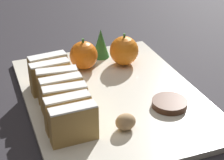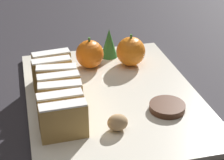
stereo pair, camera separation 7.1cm
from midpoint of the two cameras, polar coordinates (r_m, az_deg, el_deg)
The scene contains 14 objects.
ground_plane at distance 0.73m, azimuth 2.78°, elevation -2.95°, with size 6.00×6.00×0.00m, color #28262B.
serving_platter at distance 0.73m, azimuth 2.79°, elevation -2.55°, with size 0.33×0.43×0.01m.
stollen_slice_front at distance 0.59m, azimuth -3.94°, elevation -6.41°, with size 0.08×0.02×0.06m.
stollen_slice_second at distance 0.62m, azimuth -4.56°, elevation -4.71°, with size 0.08×0.02×0.06m.
stollen_slice_third at distance 0.65m, azimuth -4.70°, elevation -3.10°, with size 0.08×0.03×0.06m.
stollen_slice_fourth at distance 0.68m, azimuth -5.08°, elevation -1.65°, with size 0.08×0.02×0.06m.
stollen_slice_fifth at distance 0.70m, azimuth -5.47°, elevation -0.33°, with size 0.08×0.03×0.06m.
stollen_slice_sixth at distance 0.73m, azimuth -6.36°, elevation 0.84°, with size 0.08×0.03×0.06m.
stollen_slice_back at distance 0.76m, azimuth -6.51°, elevation 1.99°, with size 0.08×0.03×0.06m.
orange_near at distance 0.81m, azimuth -0.92°, elevation 3.91°, with size 0.06×0.06×0.07m.
orange_far at distance 0.83m, azimuth 5.36°, elevation 4.30°, with size 0.06×0.06×0.07m.
walnut at distance 0.62m, azimuth 4.16°, elevation -6.59°, with size 0.03×0.03×0.03m.
chocolate_cookie at distance 0.69m, azimuth 11.37°, elevation -4.15°, with size 0.07×0.07×0.01m.
evergreen_sprig at distance 0.86m, azimuth 1.94°, elevation 5.60°, with size 0.04×0.04×0.07m.
Camera 2 is at (-0.15, -0.60, 0.39)m, focal length 60.00 mm.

